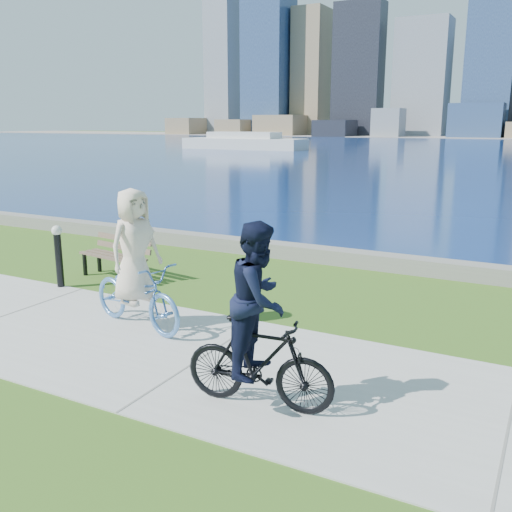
{
  "coord_description": "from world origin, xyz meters",
  "views": [
    {
      "loc": [
        4.21,
        -6.24,
        3.27
      ],
      "look_at": [
        -0.12,
        1.88,
        1.1
      ],
      "focal_mm": 40.0,
      "sensor_mm": 36.0,
      "label": 1
    }
  ],
  "objects": [
    {
      "name": "park_bench",
      "position": [
        -3.97,
        2.79,
        0.54
      ],
      "size": [
        1.77,
        0.84,
        0.88
      ],
      "rotation": [
        0.0,
        0.0,
        -0.15
      ],
      "color": "black",
      "rests_on": "ground"
    },
    {
      "name": "bollard_lamp",
      "position": [
        -4.51,
        1.69,
        0.73
      ],
      "size": [
        0.21,
        0.21,
        1.27
      ],
      "color": "black",
      "rests_on": "ground"
    },
    {
      "name": "ferry_near",
      "position": [
        -30.33,
        55.35,
        0.86
      ],
      "size": [
        15.25,
        4.36,
        2.07
      ],
      "color": "silver",
      "rests_on": "ground"
    },
    {
      "name": "seawall",
      "position": [
        0.0,
        6.2,
        0.17
      ],
      "size": [
        90.0,
        0.5,
        0.35
      ],
      "primitive_type": "cube",
      "color": "slate",
      "rests_on": "ground"
    },
    {
      "name": "cyclist_man",
      "position": [
        1.37,
        -0.84,
        0.95
      ],
      "size": [
        0.76,
        1.85,
        2.2
      ],
      "rotation": [
        0.0,
        0.0,
        1.69
      ],
      "color": "black",
      "rests_on": "ground"
    },
    {
      "name": "concrete_path",
      "position": [
        0.0,
        0.0,
        0.01
      ],
      "size": [
        80.0,
        3.5,
        0.02
      ],
      "primitive_type": "cube",
      "color": "#A7A7A2",
      "rests_on": "ground"
    },
    {
      "name": "ground",
      "position": [
        0.0,
        0.0,
        0.0
      ],
      "size": [
        320.0,
        320.0,
        0.0
      ],
      "primitive_type": "plane",
      "color": "#315716",
      "rests_on": "ground"
    },
    {
      "name": "cyclist_woman",
      "position": [
        -1.61,
        0.6,
        0.86
      ],
      "size": [
        1.2,
        2.21,
        2.26
      ],
      "rotation": [
        0.0,
        0.0,
        1.34
      ],
      "color": "#5388CB",
      "rests_on": "ground"
    }
  ]
}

